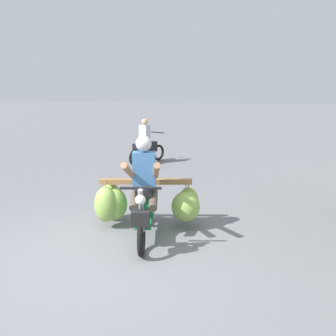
% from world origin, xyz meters
% --- Properties ---
extents(ground_plane, '(120.00, 120.00, 0.00)m').
position_xyz_m(ground_plane, '(0.00, 0.00, 0.00)').
color(ground_plane, slate).
extents(motorbike_main_loaded, '(1.85, 1.84, 1.58)m').
position_xyz_m(motorbike_main_loaded, '(0.15, 1.26, 0.49)').
color(motorbike_main_loaded, black).
rests_on(motorbike_main_loaded, ground).
extents(motorbike_distant_ahead_left, '(0.66, 1.58, 1.40)m').
position_xyz_m(motorbike_distant_ahead_left, '(-2.04, 6.15, 0.57)').
color(motorbike_distant_ahead_left, black).
rests_on(motorbike_distant_ahead_left, ground).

